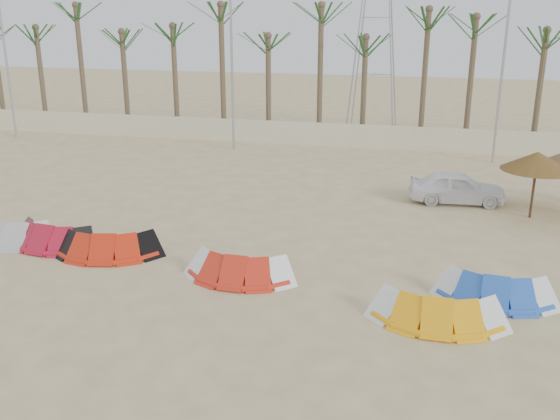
% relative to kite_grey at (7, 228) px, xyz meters
% --- Properties ---
extents(ground, '(120.00, 120.00, 0.00)m').
position_rel_kite_grey_xyz_m(ground, '(9.39, -4.52, -0.42)').
color(ground, '#D0BF8A').
rests_on(ground, ground).
extents(boundary_wall, '(60.00, 0.30, 1.30)m').
position_rel_kite_grey_xyz_m(boundary_wall, '(9.39, 17.48, 0.23)').
color(boundary_wall, beige).
rests_on(boundary_wall, ground).
extents(palm_line, '(52.00, 4.00, 7.70)m').
position_rel_kite_grey_xyz_m(palm_line, '(10.06, 18.98, 6.02)').
color(palm_line, brown).
rests_on(palm_line, ground).
extents(lamp_a, '(1.25, 0.14, 11.00)m').
position_rel_kite_grey_xyz_m(lamp_a, '(-10.58, 15.48, 5.35)').
color(lamp_a, '#A5A8AD').
rests_on(lamp_a, ground).
extents(lamp_b, '(1.25, 0.14, 11.00)m').
position_rel_kite_grey_xyz_m(lamp_b, '(3.42, 15.48, 5.35)').
color(lamp_b, '#A5A8AD').
rests_on(lamp_b, ground).
extents(lamp_c, '(1.25, 0.14, 11.00)m').
position_rel_kite_grey_xyz_m(lamp_c, '(17.42, 15.48, 5.35)').
color(lamp_c, '#A5A8AD').
rests_on(lamp_c, ground).
extents(pylon, '(3.00, 3.00, 14.00)m').
position_rel_kite_grey_xyz_m(pylon, '(10.39, 23.48, -0.42)').
color(pylon, '#A5A8AD').
rests_on(pylon, ground).
extents(kite_grey, '(3.65, 1.57, 0.90)m').
position_rel_kite_grey_xyz_m(kite_grey, '(0.00, 0.00, 0.00)').
color(kite_grey, '#A4A4A4').
rests_on(kite_grey, ground).
extents(kite_red_left, '(3.41, 1.86, 0.90)m').
position_rel_kite_grey_xyz_m(kite_red_left, '(1.90, -0.03, -0.00)').
color(kite_red_left, '#AC142A').
rests_on(kite_red_left, ground).
extents(kite_red_mid, '(3.68, 2.14, 0.90)m').
position_rel_kite_grey_xyz_m(kite_red_mid, '(4.14, -0.31, -0.00)').
color(kite_red_mid, red).
rests_on(kite_red_mid, ground).
extents(kite_red_right, '(3.33, 1.60, 0.90)m').
position_rel_kite_grey_xyz_m(kite_red_right, '(8.82, -1.11, -0.00)').
color(kite_red_right, red).
rests_on(kite_red_right, ground).
extents(kite_orange, '(3.45, 1.59, 0.90)m').
position_rel_kite_grey_xyz_m(kite_orange, '(14.52, -2.53, -0.00)').
color(kite_orange, '#FFA50D').
rests_on(kite_orange, ground).
extents(kite_blue, '(3.32, 1.77, 0.90)m').
position_rel_kite_grey_xyz_m(kite_blue, '(16.07, -0.89, -0.00)').
color(kite_blue, blue).
rests_on(kite_blue, ground).
extents(parasol_left, '(2.63, 2.63, 2.58)m').
position_rel_kite_grey_xyz_m(parasol_left, '(18.04, 6.63, 1.81)').
color(parasol_left, '#4C331E').
rests_on(parasol_left, ground).
extents(car, '(3.93, 1.79, 1.31)m').
position_rel_kite_grey_xyz_m(car, '(15.32, 7.92, 0.23)').
color(car, white).
rests_on(car, ground).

